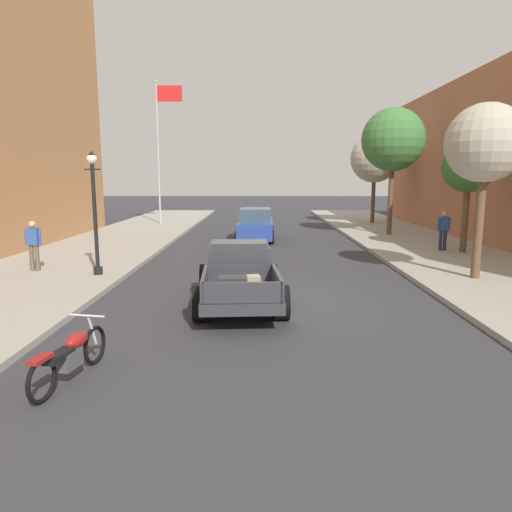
% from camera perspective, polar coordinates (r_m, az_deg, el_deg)
% --- Properties ---
extents(ground_plane, '(140.00, 140.00, 0.00)m').
position_cam_1_polar(ground_plane, '(12.47, 1.47, -5.31)').
color(ground_plane, '#333338').
extents(hotrod_truck_gunmetal, '(2.40, 5.02, 1.58)m').
position_cam_1_polar(hotrod_truck_gunmetal, '(12.06, -2.06, -2.14)').
color(hotrod_truck_gunmetal, '#333338').
rests_on(hotrod_truck_gunmetal, ground).
extents(motorcycle_parked, '(0.66, 2.10, 0.93)m').
position_cam_1_polar(motorcycle_parked, '(8.07, -21.66, -11.10)').
color(motorcycle_parked, black).
rests_on(motorcycle_parked, ground).
extents(car_background_blue, '(1.93, 4.33, 1.65)m').
position_cam_1_polar(car_background_blue, '(24.01, -0.06, 3.74)').
color(car_background_blue, '#284293').
rests_on(car_background_blue, ground).
extents(pedestrian_sidewalk_left, '(0.53, 0.22, 1.65)m').
position_cam_1_polar(pedestrian_sidewalk_left, '(16.97, -25.45, 1.48)').
color(pedestrian_sidewalk_left, brown).
rests_on(pedestrian_sidewalk_left, sidewalk_left).
extents(pedestrian_sidewalk_right, '(0.53, 0.22, 1.65)m').
position_cam_1_polar(pedestrian_sidewalk_right, '(21.20, 21.85, 3.15)').
color(pedestrian_sidewalk_right, '#232847').
rests_on(pedestrian_sidewalk_right, sidewalk_right).
extents(street_lamp_near, '(0.50, 0.32, 3.85)m').
position_cam_1_polar(street_lamp_near, '(15.46, -19.08, 6.02)').
color(street_lamp_near, black).
rests_on(street_lamp_near, sidewalk_left).
extents(flagpole, '(1.74, 0.16, 9.16)m').
position_cam_1_polar(flagpole, '(32.02, -11.47, 13.97)').
color(flagpole, '#B2B2B7').
rests_on(flagpole, sidewalk_left).
extents(street_tree_nearest, '(2.31, 2.31, 5.20)m').
position_cam_1_polar(street_tree_nearest, '(15.63, 26.11, 12.11)').
color(street_tree_nearest, brown).
rests_on(street_tree_nearest, sidewalk_right).
extents(street_tree_second, '(2.10, 2.10, 4.54)m').
position_cam_1_polar(street_tree_second, '(20.95, 24.46, 9.81)').
color(street_tree_second, brown).
rests_on(street_tree_second, sidewalk_right).
extents(street_tree_third, '(3.30, 3.30, 6.66)m').
position_cam_1_polar(street_tree_third, '(26.35, 16.34, 13.39)').
color(street_tree_third, brown).
rests_on(street_tree_third, sidewalk_right).
extents(street_tree_farthest, '(3.20, 3.20, 5.90)m').
position_cam_1_polar(street_tree_farthest, '(32.74, 14.24, 11.43)').
color(street_tree_farthest, brown).
rests_on(street_tree_farthest, sidewalk_right).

